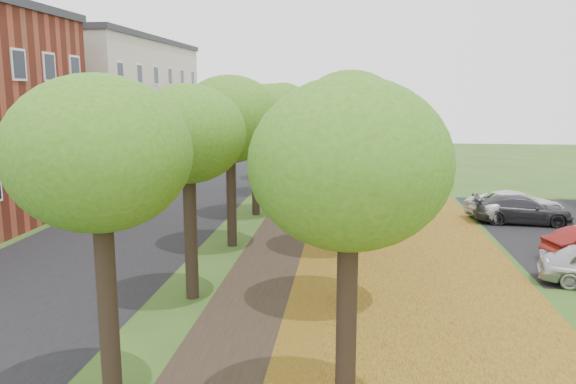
# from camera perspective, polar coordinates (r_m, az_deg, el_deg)

# --- Properties ---
(street_asphalt) EXTENTS (8.00, 70.00, 0.01)m
(street_asphalt) POSITION_cam_1_polar(r_m,az_deg,el_deg) (27.94, -15.11, -3.28)
(street_asphalt) COLOR black
(street_asphalt) RESTS_ON ground
(footpath) EXTENTS (3.20, 70.00, 0.01)m
(footpath) POSITION_cam_1_polar(r_m,az_deg,el_deg) (26.18, 0.41, -3.82)
(footpath) COLOR black
(footpath) RESTS_ON ground
(leaf_verge) EXTENTS (7.50, 70.00, 0.01)m
(leaf_verge) POSITION_cam_1_polar(r_m,az_deg,el_deg) (26.17, 11.39, -4.03)
(leaf_verge) COLOR olive
(leaf_verge) RESTS_ON ground
(tree_row_west) EXTENTS (3.78, 33.78, 6.68)m
(tree_row_west) POSITION_cam_1_polar(r_m,az_deg,el_deg) (25.75, -4.49, 7.24)
(tree_row_west) COLOR black
(tree_row_west) RESTS_ON ground
(tree_row_east) EXTENTS (3.78, 33.78, 6.68)m
(tree_row_east) POSITION_cam_1_polar(r_m,az_deg,el_deg) (25.30, 6.33, 7.16)
(tree_row_east) COLOR black
(tree_row_east) RESTS_ON ground
(building_cream) EXTENTS (10.30, 20.30, 10.40)m
(building_cream) POSITION_cam_1_polar(r_m,az_deg,el_deg) (47.51, -18.28, 8.36)
(building_cream) COLOR beige
(building_cream) RESTS_ON ground
(car_grey) EXTENTS (4.72, 2.23, 1.33)m
(car_grey) POSITION_cam_1_polar(r_m,az_deg,el_deg) (29.56, 22.68, -1.67)
(car_grey) COLOR #2E2E33
(car_grey) RESTS_ON ground
(car_white) EXTENTS (5.51, 4.17, 1.39)m
(car_white) POSITION_cam_1_polar(r_m,az_deg,el_deg) (30.62, 22.10, -1.19)
(car_white) COLOR white
(car_white) RESTS_ON ground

